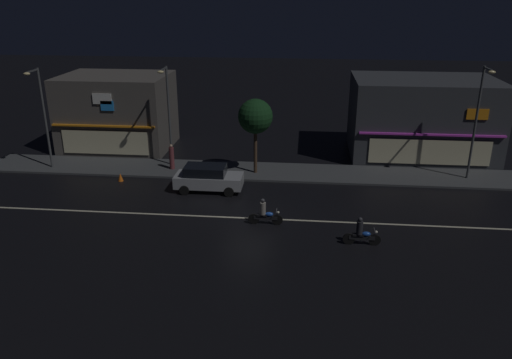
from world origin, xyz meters
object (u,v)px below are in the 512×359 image
Objects in this scene: streetlamp_west at (42,111)px; motorcycle_following at (361,233)px; pedestrian_on_sidewalk at (172,158)px; parked_car_near_kerb at (208,178)px; traffic_cone at (120,177)px; streetlamp_mid at (168,109)px; streetlamp_east at (478,115)px; motorcycle_lead at (265,214)px.

streetlamp_west reaches higher than motorcycle_following.
streetlamp_west is 9.35m from pedestrian_on_sidewalk.
parked_car_near_kerb is (3.27, -3.44, -0.11)m from pedestrian_on_sidewalk.
traffic_cone is at bearing -144.95° from pedestrian_on_sidewalk.
traffic_cone is at bearing 170.23° from parked_car_near_kerb.
streetlamp_mid is at bearing 130.28° from parked_car_near_kerb.
streetlamp_mid is 20.66m from streetlamp_east.
motorcycle_lead is (4.02, -4.58, -0.24)m from parked_car_near_kerb.
parked_car_near_kerb is at bearing -12.87° from streetlamp_west.
streetlamp_east is 1.75× the size of parked_car_near_kerb.
parked_car_near_kerb is at bearing -168.66° from streetlamp_east.
streetlamp_mid is 6.44m from parked_car_near_kerb.
streetlamp_mid is at bearing 9.50° from streetlamp_west.
motorcycle_following is (12.32, -9.89, -0.35)m from pedestrian_on_sidewalk.
streetlamp_mid is 5.76m from traffic_cone.
motorcycle_lead is (7.29, -8.03, -0.35)m from pedestrian_on_sidewalk.
streetlamp_east is 20.70m from pedestrian_on_sidewalk.
parked_car_near_kerb is (11.97, -2.74, -3.44)m from streetlamp_west.
motorcycle_lead reaches higher than traffic_cone.
streetlamp_east reaches higher than streetlamp_west.
streetlamp_east is at bearing 5.78° from traffic_cone.
pedestrian_on_sidewalk is at bearing -70.49° from streetlamp_mid.
streetlamp_mid reaches higher than streetlamp_west.
motorcycle_following is at bearing 166.20° from motorcycle_lead.
streetlamp_mid reaches higher than motorcycle_lead.
parked_car_near_kerb reaches higher than traffic_cone.
motorcycle_lead is at bearing -25.66° from motorcycle_following.
pedestrian_on_sidewalk is (8.71, 0.71, -3.32)m from streetlamp_west.
streetlamp_east is at bearing -1.99° from streetlamp_mid.
parked_car_near_kerb is (-17.13, -3.43, -3.67)m from streetlamp_east.
parked_car_near_kerb is at bearing -49.72° from streetlamp_mid.
motorcycle_following is at bearing -23.59° from streetlamp_west.
streetlamp_west is 1.64× the size of parked_car_near_kerb.
traffic_cone is (-10.24, 5.66, -0.36)m from motorcycle_lead.
motorcycle_following is at bearing -26.20° from traffic_cone.
parked_car_near_kerb is (3.52, -4.15, -3.45)m from streetlamp_mid.
streetlamp_west reaches higher than motorcycle_lead.
pedestrian_on_sidewalk is (-20.39, 0.01, -3.56)m from streetlamp_east.
streetlamp_mid is 3.42m from pedestrian_on_sidewalk.
streetlamp_east reaches higher than pedestrian_on_sidewalk.
pedestrian_on_sidewalk is 15.80m from motorcycle_following.
streetlamp_mid is 3.92× the size of pedestrian_on_sidewalk.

